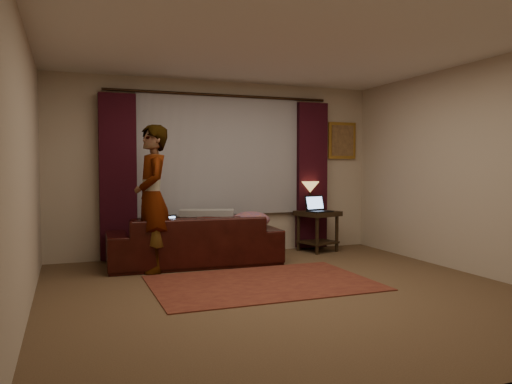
# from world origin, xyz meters

# --- Properties ---
(floor) EXTENTS (5.00, 5.00, 0.01)m
(floor) POSITION_xyz_m (0.00, 0.00, -0.01)
(floor) COLOR brown
(floor) RESTS_ON ground
(ceiling) EXTENTS (5.00, 5.00, 0.02)m
(ceiling) POSITION_xyz_m (0.00, 0.00, 2.60)
(ceiling) COLOR silver
(ceiling) RESTS_ON ground
(wall_back) EXTENTS (5.00, 0.02, 2.60)m
(wall_back) POSITION_xyz_m (0.00, 2.50, 1.30)
(wall_back) COLOR #C3B39C
(wall_back) RESTS_ON ground
(wall_front) EXTENTS (5.00, 0.02, 2.60)m
(wall_front) POSITION_xyz_m (0.00, -2.50, 1.30)
(wall_front) COLOR #C3B39C
(wall_front) RESTS_ON ground
(wall_left) EXTENTS (0.02, 5.00, 2.60)m
(wall_left) POSITION_xyz_m (-2.50, 0.00, 1.30)
(wall_left) COLOR #C3B39C
(wall_left) RESTS_ON ground
(wall_right) EXTENTS (0.02, 5.00, 2.60)m
(wall_right) POSITION_xyz_m (2.50, 0.00, 1.30)
(wall_right) COLOR #C3B39C
(wall_right) RESTS_ON ground
(sheer_curtain) EXTENTS (2.50, 0.05, 1.80)m
(sheer_curtain) POSITION_xyz_m (0.00, 2.44, 1.50)
(sheer_curtain) COLOR #9C9CA4
(sheer_curtain) RESTS_ON wall_back
(drape_left) EXTENTS (0.50, 0.14, 2.30)m
(drape_left) POSITION_xyz_m (-1.50, 2.39, 1.18)
(drape_left) COLOR black
(drape_left) RESTS_ON floor
(drape_right) EXTENTS (0.50, 0.14, 2.30)m
(drape_right) POSITION_xyz_m (1.50, 2.39, 1.18)
(drape_right) COLOR black
(drape_right) RESTS_ON floor
(curtain_rod) EXTENTS (0.04, 0.04, 3.40)m
(curtain_rod) POSITION_xyz_m (0.00, 2.39, 2.38)
(curtain_rod) COLOR black
(curtain_rod) RESTS_ON wall_back
(picture_frame) EXTENTS (0.50, 0.04, 0.60)m
(picture_frame) POSITION_xyz_m (2.10, 2.47, 1.75)
(picture_frame) COLOR #B0812F
(picture_frame) RESTS_ON wall_back
(sofa) EXTENTS (2.34, 1.09, 0.93)m
(sofa) POSITION_xyz_m (-0.57, 1.79, 0.46)
(sofa) COLOR black
(sofa) RESTS_ON floor
(throw_blanket) EXTENTS (0.81, 0.53, 0.09)m
(throw_blanket) POSITION_xyz_m (-0.33, 2.02, 0.93)
(throw_blanket) COLOR #9A9894
(throw_blanket) RESTS_ON sofa
(clothing_pile) EXTENTS (0.64, 0.55, 0.23)m
(clothing_pile) POSITION_xyz_m (0.19, 1.66, 0.58)
(clothing_pile) COLOR #7F4D5C
(clothing_pile) RESTS_ON sofa
(laptop_sofa) EXTENTS (0.38, 0.40, 0.22)m
(laptop_sofa) POSITION_xyz_m (-0.93, 1.60, 0.57)
(laptop_sofa) COLOR black
(laptop_sofa) RESTS_ON sofa
(area_rug) EXTENTS (2.48, 1.65, 0.01)m
(area_rug) POSITION_xyz_m (-0.11, 0.46, 0.01)
(area_rug) COLOR maroon
(area_rug) RESTS_ON floor
(end_table) EXTENTS (0.68, 0.68, 0.63)m
(end_table) POSITION_xyz_m (1.48, 2.14, 0.32)
(end_table) COLOR black
(end_table) RESTS_ON floor
(tiffany_lamp) EXTENTS (0.32, 0.32, 0.46)m
(tiffany_lamp) POSITION_xyz_m (1.43, 2.29, 0.86)
(tiffany_lamp) COLOR olive
(tiffany_lamp) RESTS_ON end_table
(laptop_table) EXTENTS (0.41, 0.44, 0.25)m
(laptop_table) POSITION_xyz_m (1.44, 1.98, 0.76)
(laptop_table) COLOR black
(laptop_table) RESTS_ON end_table
(person) EXTENTS (0.54, 0.54, 1.85)m
(person) POSITION_xyz_m (-1.16, 1.54, 0.92)
(person) COLOR #9A9894
(person) RESTS_ON floor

